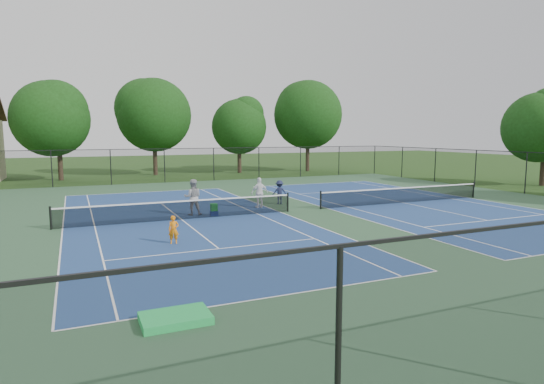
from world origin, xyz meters
name	(u,v)px	position (x,y,z in m)	size (l,w,h in m)	color
ground	(304,210)	(0.00, 0.00, 0.00)	(140.00, 140.00, 0.00)	#234716
court_pad	(304,210)	(0.00, 0.00, 0.00)	(36.00, 36.00, 0.01)	#2C4F32
tennis_court_left	(182,218)	(-7.00, 0.00, 0.10)	(12.00, 23.83, 1.07)	navy
tennis_court_right	(403,201)	(7.00, 0.00, 0.10)	(12.00, 23.83, 1.07)	navy
perimeter_fence	(305,182)	(0.00, 0.00, 1.60)	(36.08, 36.08, 3.02)	black
tree_back_a	(57,115)	(-13.00, 24.00, 6.04)	(6.80, 6.80, 9.15)	#2D2116
tree_back_b	(154,111)	(-4.00, 26.00, 6.60)	(7.60, 7.60, 10.03)	#2D2116
tree_back_c	(239,123)	(5.00, 25.00, 5.48)	(6.00, 6.00, 8.40)	#2D2116
tree_back_d	(308,111)	(13.00, 24.00, 6.82)	(7.80, 7.80, 10.37)	#2D2116
child_player	(174,230)	(-8.38, -4.87, 0.56)	(0.41, 0.27, 1.12)	orange
instructor	(193,197)	(-6.13, 1.11, 0.96)	(0.93, 0.73, 1.92)	#9C9C9F
bystander_a	(260,193)	(-1.98, 1.87, 0.89)	(1.05, 0.44, 1.79)	white
bystander_b	(280,192)	(-0.32, 2.69, 0.74)	(0.95, 0.55, 1.48)	#1C213D
ball_crate	(214,213)	(-5.19, 0.40, 0.14)	(0.42, 0.31, 0.27)	#163499
ball_hopper	(214,207)	(-5.19, 0.40, 0.47)	(0.34, 0.28, 0.39)	green
green_tarp	(175,318)	(-9.90, -12.45, 0.10)	(1.57, 1.04, 0.19)	#1CC653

